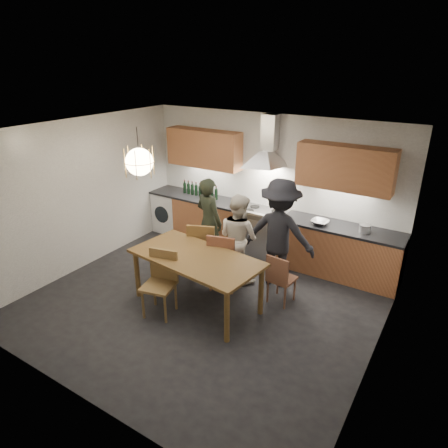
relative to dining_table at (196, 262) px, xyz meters
The scene contains 17 objects.
ground 0.73m from the dining_table, 60.74° to the left, with size 5.00×5.00×0.00m, color black.
room_shell 0.99m from the dining_table, 60.74° to the left, with size 5.02×4.52×2.61m.
counter_run 2.05m from the dining_table, 88.03° to the left, with size 5.00×0.62×0.90m.
range_stove 2.05m from the dining_table, 88.69° to the left, with size 0.90×0.60×0.92m.
wall_fixtures 2.44m from the dining_table, 88.77° to the left, with size 4.30×0.54×1.10m.
pendant_lamp 1.67m from the dining_table, behind, with size 0.43×0.43×0.70m.
dining_table is the anchor object (origin of this frame).
chair_back_left 0.81m from the dining_table, 118.50° to the left, with size 0.59×0.59×1.01m.
chair_back_mid 0.59m from the dining_table, 79.29° to the left, with size 0.55×0.55×0.99m.
chair_back_right 1.27m from the dining_table, 33.13° to the left, with size 0.40×0.40×0.82m.
chair_front 0.55m from the dining_table, 130.61° to the right, with size 0.52×0.52×0.96m.
person_left 1.40m from the dining_table, 116.33° to the left, with size 0.58×0.38×1.59m, color black.
person_mid 1.04m from the dining_table, 83.70° to the left, with size 0.73×0.57×1.50m, color beige.
person_right 1.46m from the dining_table, 58.91° to the left, with size 1.16×0.67×1.79m, color black.
mixing_bowl 2.27m from the dining_table, 58.78° to the left, with size 0.30×0.30×0.07m, color #BBBBBF.
stock_pot 2.76m from the dining_table, 46.40° to the left, with size 0.18×0.18×0.13m, color silver.
wine_bottles 2.51m from the dining_table, 123.76° to the left, with size 0.84×0.07×0.27m.
Camera 1 is at (3.04, -4.25, 3.50)m, focal length 32.00 mm.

